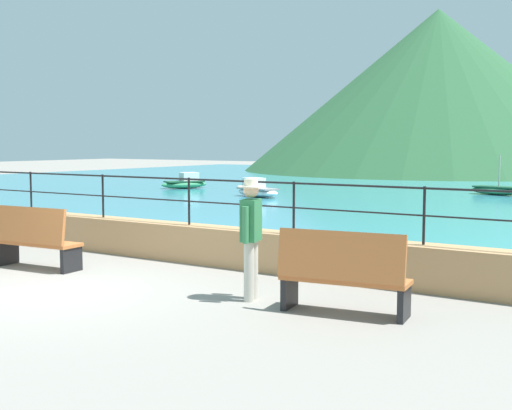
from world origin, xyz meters
name	(u,v)px	position (x,y,z in m)	size (l,w,h in m)	color
ground_plane	(57,292)	(0.00, 0.00, 0.00)	(120.00, 120.00, 0.00)	gray
promenade_wall	(189,243)	(0.00, 3.20, 0.35)	(20.00, 0.56, 0.70)	tan
railing	(189,191)	(0.00, 3.20, 1.34)	(18.44, 0.04, 0.90)	black
lake_water	(492,190)	(0.00, 25.84, 0.03)	(64.00, 44.32, 0.06)	teal
hill_main	(437,91)	(-9.10, 44.94, 6.22)	(29.88, 29.88, 12.44)	#285633
bench_main	(34,238)	(-1.81, 1.03, 0.56)	(1.74, 0.70, 1.13)	#B76633
bench_far	(343,273)	(4.25, 1.12, 0.56)	(1.76, 0.80, 1.13)	#B76633
person_walking	(251,233)	(2.76, 1.18, 0.98)	(0.38, 0.55, 1.75)	beige
boat_0	(185,183)	(-12.47, 18.35, 0.33)	(1.88, 2.45, 0.76)	#338C59
boat_1	(257,190)	(-6.87, 16.08, 0.33)	(2.47, 1.57, 0.76)	white
boat_2	(497,190)	(1.03, 22.43, 0.26)	(2.45, 1.42, 1.67)	#338C59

